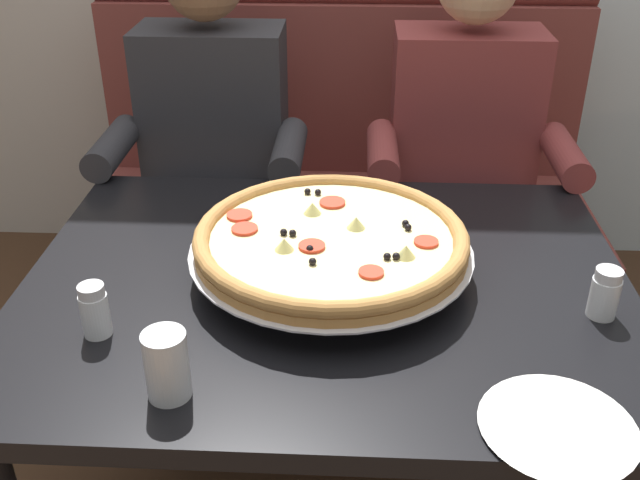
% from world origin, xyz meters
% --- Properties ---
extents(booth_bench, '(1.56, 0.78, 1.13)m').
position_xyz_m(booth_bench, '(0.00, 0.93, 0.40)').
color(booth_bench, brown).
rests_on(booth_bench, ground_plane).
extents(dining_table, '(1.17, 0.92, 0.72)m').
position_xyz_m(dining_table, '(0.00, 0.00, 0.63)').
color(dining_table, black).
rests_on(dining_table, ground_plane).
extents(diner_left, '(0.54, 0.64, 1.27)m').
position_xyz_m(diner_left, '(-0.35, 0.66, 0.71)').
color(diner_left, '#2D3342').
rests_on(diner_left, ground_plane).
extents(diner_right, '(0.54, 0.64, 1.27)m').
position_xyz_m(diner_right, '(0.35, 0.66, 0.71)').
color(diner_right, '#2D3342').
rests_on(diner_right, ground_plane).
extents(pizza, '(0.55, 0.55, 0.11)m').
position_xyz_m(pizza, '(0.01, 0.02, 0.80)').
color(pizza, silver).
rests_on(pizza, dining_table).
extents(shaker_oregano, '(0.05, 0.05, 0.10)m').
position_xyz_m(shaker_oregano, '(-0.39, -0.20, 0.76)').
color(shaker_oregano, white).
rests_on(shaker_oregano, dining_table).
extents(shaker_parmesan, '(0.05, 0.05, 0.10)m').
position_xyz_m(shaker_parmesan, '(0.50, -0.10, 0.76)').
color(shaker_parmesan, white).
rests_on(shaker_parmesan, dining_table).
extents(plate_near_left, '(0.23, 0.23, 0.02)m').
position_xyz_m(plate_near_left, '(0.35, -0.39, 0.73)').
color(plate_near_left, white).
rests_on(plate_near_left, dining_table).
extents(drinking_glass, '(0.07, 0.07, 0.11)m').
position_xyz_m(drinking_glass, '(-0.23, -0.34, 0.77)').
color(drinking_glass, silver).
rests_on(drinking_glass, dining_table).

